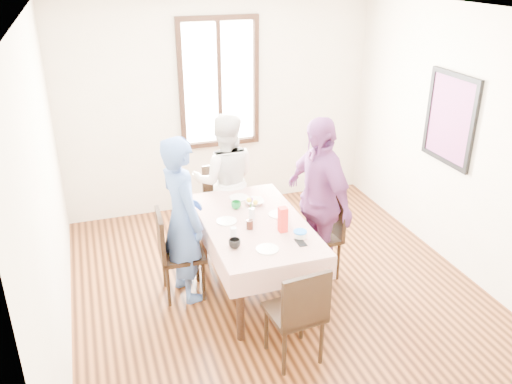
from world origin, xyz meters
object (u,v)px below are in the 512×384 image
Objects in this scene: chair_far at (226,206)px; person_far at (226,181)px; chair_near at (294,312)px; person_right at (317,201)px; person_left at (182,219)px; chair_left at (182,254)px; dining_table at (254,256)px; chair_right at (317,236)px.

person_far is (0.00, -0.02, 0.32)m from chair_far.
person_far is (0.00, 2.07, 0.32)m from chair_near.
person_right is (0.68, -1.00, 0.41)m from chair_far.
person_left is at bearing 114.15° from chair_near.
chair_left is 1.00× the size of chair_near.
chair_near is (-0.00, -1.05, 0.08)m from dining_table.
chair_left is at bearing 82.26° from chair_right.
chair_near reaches higher than dining_table.
chair_right is 0.52× the size of person_right.
person_left reaches higher than chair_near.
chair_left and chair_near have the same top height.
person_right reaches higher than person_far.
dining_table is 0.70m from chair_right.
person_left is at bearing -103.88° from person_right.
chair_far is at bearing -77.46° from person_far.
chair_far is 2.09m from chair_near.
chair_right and chair_near have the same top height.
dining_table is at bearing -115.45° from person_left.
chair_left is 0.52× the size of person_right.
person_far reaches higher than dining_table.
person_right is (1.37, -0.10, 0.41)m from chair_left.
person_far is at bearing 84.50° from chair_near.
person_far reaches higher than chair_right.
chair_far is 0.32m from person_far.
chair_far is at bearing -155.73° from person_right.
person_right is (1.35, -0.10, 0.04)m from person_left.
chair_right is at bearing 88.64° from chair_left.
chair_near is at bearing 32.88° from chair_left.
person_far is 0.89× the size of person_right.
person_far is at bearing -50.96° from person_left.
chair_right is 1.22m from chair_far.
person_left is 1.12m from person_far.
chair_right is 1.30m from chair_near.
person_left is (-1.37, 0.10, 0.37)m from chair_right.
dining_table is 1.10m from person_far.
dining_table is 1.67× the size of chair_right.
chair_left is 0.37m from person_left.
person_left is 1.36m from person_right.
dining_table is 1.67× the size of chair_far.
person_left is 0.95× the size of person_right.
chair_right is at bearing 137.91° from person_far.
person_far is at bearing -155.22° from person_right.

